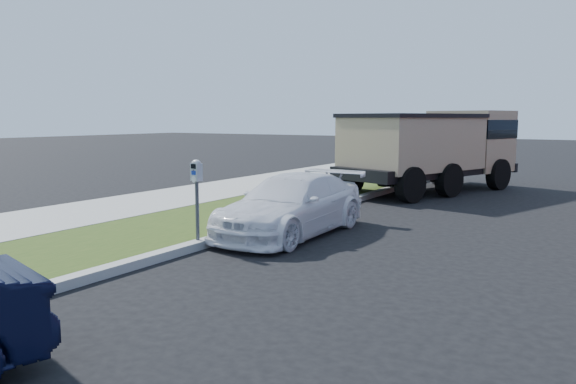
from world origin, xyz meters
The scene contains 5 objects.
ground centered at (0.00, 0.00, 0.00)m, with size 120.00×120.00×0.00m, color black.
streetside centered at (-5.57, 2.00, 0.07)m, with size 6.12×50.00×0.15m.
parking_meter centered at (-2.65, -0.14, 1.22)m, with size 0.23×0.17×1.49m.
white_wagon centered at (-1.81, 1.80, 0.61)m, with size 1.72×4.22×1.23m, color white.
dump_truck centered at (-1.47, 10.19, 1.48)m, with size 4.47×7.12×2.62m.
Camera 1 is at (4.11, -7.88, 2.39)m, focal length 35.00 mm.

